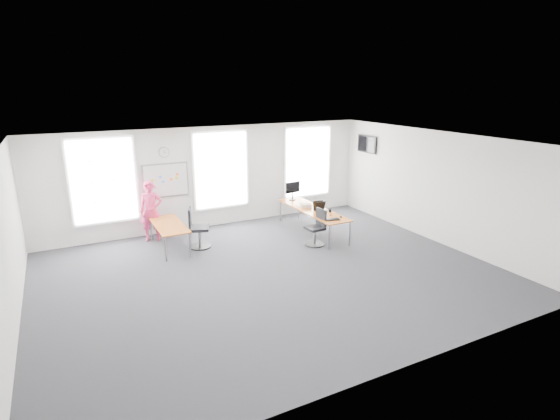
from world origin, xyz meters
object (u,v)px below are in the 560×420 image
desk_left (169,226)px  monitor (293,189)px  chair_right (317,229)px  person (151,211)px  desk_right (313,211)px  keyboard (332,220)px  headphones (328,211)px  chair_left (197,230)px

desk_left → monitor: monitor is taller
monitor → chair_right: bearing=-108.5°
person → monitor: (4.25, -0.31, 0.21)m
monitor → desk_right: bearing=-96.4°
desk_left → chair_right: 3.90m
keyboard → headphones: size_ratio=2.44×
desk_right → chair_right: chair_right is taller
chair_right → headphones: bearing=119.3°
person → keyboard: person is taller
chair_right → headphones: 0.80m
desk_right → chair_right: bearing=-115.0°
desk_left → keyboard: keyboard is taller
chair_right → keyboard: bearing=54.3°
desk_left → person: (-0.26, 0.84, 0.23)m
person → headphones: 4.88m
desk_left → chair_right: (3.58, -1.54, -0.18)m
desk_right → person: 4.52m
desk_left → chair_left: 0.73m
desk_right → chair_left: size_ratio=2.65×
desk_left → person: bearing=107.4°
desk_left → monitor: bearing=7.6°
chair_left → person: size_ratio=0.65×
chair_left → monitor: 3.46m
monitor → desk_left: bearing=-179.9°
desk_left → desk_right: bearing=-9.0°
chair_right → monitor: size_ratio=1.70×
desk_left → keyboard: bearing=-24.1°
desk_right → monitor: bearing=91.0°
desk_left → headphones: (4.19, -1.14, 0.14)m
desk_right → monitor: 1.23m
chair_right → keyboard: size_ratio=2.40×
chair_left → headphones: 3.65m
desk_left → headphones: 4.35m
desk_left → chair_left: bearing=-22.3°
monitor → keyboard: bearing=-98.9°
monitor → headphones: bearing=-90.4°
keyboard → monitor: 2.31m
desk_right → keyboard: (-0.08, -1.12, 0.06)m
chair_left → desk_left: bearing=86.9°
person → desk_right: bearing=-4.3°
keyboard → person: bearing=162.5°
keyboard → headphones: bearing=81.0°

